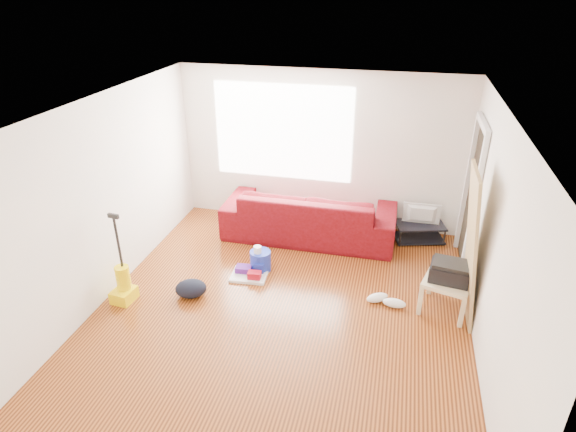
% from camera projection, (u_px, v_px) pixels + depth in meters
% --- Properties ---
extents(room, '(4.51, 5.01, 2.51)m').
position_uv_depth(room, '(290.00, 215.00, 5.52)').
color(room, '#441E0D').
rests_on(room, ground).
extents(sofa, '(2.64, 1.03, 0.77)m').
position_uv_depth(sofa, '(309.00, 236.00, 7.66)').
color(sofa, '#4A0305').
rests_on(sofa, ground).
extents(tv_stand, '(0.82, 0.60, 0.28)m').
position_uv_depth(tv_stand, '(419.00, 231.00, 7.48)').
color(tv_stand, black).
rests_on(tv_stand, ground).
extents(tv, '(0.56, 0.07, 0.32)m').
position_uv_depth(tv, '(421.00, 215.00, 7.35)').
color(tv, black).
rests_on(tv, tv_stand).
extents(side_table, '(0.66, 0.66, 0.44)m').
position_uv_depth(side_table, '(448.00, 284.00, 5.81)').
color(side_table, '#D3C089').
rests_on(side_table, ground).
extents(printer, '(0.51, 0.41, 0.24)m').
position_uv_depth(printer, '(450.00, 271.00, 5.73)').
color(printer, black).
rests_on(printer, side_table).
extents(bucket, '(0.38, 0.38, 0.29)m').
position_uv_depth(bucket, '(261.00, 269.00, 6.78)').
color(bucket, '#1C32BD').
rests_on(bucket, ground).
extents(toilet_paper, '(0.11, 0.11, 0.10)m').
position_uv_depth(toilet_paper, '(258.00, 259.00, 6.67)').
color(toilet_paper, white).
rests_on(toilet_paper, bucket).
extents(cleaning_tray, '(0.51, 0.42, 0.17)m').
position_uv_depth(cleaning_tray, '(251.00, 273.00, 6.61)').
color(cleaning_tray, silver).
rests_on(cleaning_tray, ground).
extents(backpack, '(0.48, 0.43, 0.22)m').
position_uv_depth(backpack, '(192.00, 296.00, 6.23)').
color(backpack, black).
rests_on(backpack, ground).
extents(sneakers, '(0.52, 0.26, 0.12)m').
position_uv_depth(sneakers, '(386.00, 300.00, 6.04)').
color(sneakers, white).
rests_on(sneakers, ground).
extents(vacuum, '(0.28, 0.31, 1.20)m').
position_uv_depth(vacuum, '(123.00, 285.00, 6.06)').
color(vacuum, '#FDDB03').
rests_on(vacuum, ground).
extents(door_panel, '(0.23, 0.75, 1.87)m').
position_uv_depth(door_panel, '(458.00, 313.00, 5.91)').
color(door_panel, '#9C7550').
rests_on(door_panel, ground).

